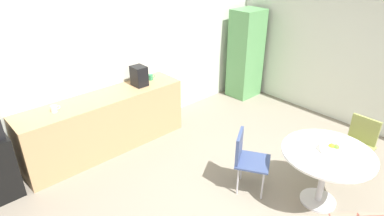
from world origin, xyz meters
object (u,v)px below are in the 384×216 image
Objects in this scene: round_table at (326,162)px; locker_cabinet at (246,54)px; mug_green at (151,77)px; chair_olive at (359,140)px; fruit_bowl at (331,148)px; coffee_maker at (139,76)px; mug_white at (54,109)px; chair_navy at (246,155)px.

locker_cabinet is at bearing 56.17° from round_table.
locker_cabinet is 14.03× the size of mug_green.
mug_green reaches higher than chair_olive.
fruit_bowl is at bearing -81.38° from mug_green.
fruit_bowl is (-1.83, -2.79, -0.11)m from locker_cabinet.
round_table is (-1.86, -2.78, -0.30)m from locker_cabinet.
locker_cabinet reaches higher than fruit_bowl.
round_table is 3.35× the size of coffee_maker.
mug_white and mug_green have the same top height.
chair_navy is at bearing -52.74° from mug_white.
coffee_maker is (-0.27, -0.07, 0.11)m from mug_green.
coffee_maker is at bearing -0.00° from mug_white.
round_table is 0.96m from chair_olive.
mug_green reaches higher than round_table.
chair_olive is 3.29m from mug_green.
chair_navy reaches higher than round_table.
mug_green reaches higher than chair_navy.
chair_navy is 2.63m from mug_white.
round_table is 3.00m from mug_green.
round_table is 0.19m from fruit_bowl.
locker_cabinet is 3.93m from mug_white.
fruit_bowl is 3.00m from mug_green.
chair_navy is at bearing -140.19° from locker_cabinet.
fruit_bowl reaches higher than round_table.
coffee_maker is (-2.55, 0.10, 0.16)m from locker_cabinet.
fruit_bowl is 1.96× the size of mug_green.
fruit_bowl is (0.53, -0.82, 0.27)m from chair_navy.
mug_white is 1.00× the size of mug_green.
chair_olive is 4.20m from mug_white.
chair_navy is 2.18m from mug_green.
chair_olive is 3.28× the size of fruit_bowl.
coffee_maker is (-0.69, 2.88, 0.45)m from round_table.
mug_green is at bearing 98.00° from round_table.
mug_green is at bearing 14.91° from coffee_maker.
chair_navy is 6.43× the size of mug_white.
locker_cabinet is 2.96m from chair_olive.
mug_white is at bearing 125.63° from round_table.
mug_green is 0.30m from coffee_maker.
chair_navy is at bearing -84.64° from coffee_maker.
coffee_maker is at bearing -165.09° from mug_green.
mug_white is (-3.02, 2.89, 0.43)m from chair_olive.
coffee_maker is at bearing 119.61° from chair_olive.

